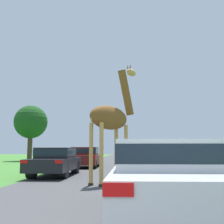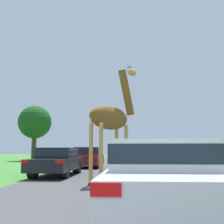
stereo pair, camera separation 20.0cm
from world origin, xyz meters
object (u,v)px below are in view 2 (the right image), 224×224
at_px(car_queue_right, 88,157).
at_px(giraffe_near_road, 112,118).
at_px(car_queue_left, 153,156).
at_px(car_lead_maroon, 160,176).
at_px(car_rear_follower, 57,160).
at_px(car_verge_right, 136,156).
at_px(car_far_ahead, 168,159).
at_px(tree_centre_back, 35,122).

bearing_deg(car_queue_right, giraffe_near_road, -75.41).
bearing_deg(car_queue_right, car_queue_left, 24.76).
height_order(car_lead_maroon, car_rear_follower, car_lead_maroon).
xyz_separation_m(giraffe_near_road, car_rear_follower, (-2.90, 2.99, -1.72)).
bearing_deg(car_queue_left, car_queue_right, -155.24).
relative_size(car_lead_maroon, car_verge_right, 1.01).
relative_size(car_queue_left, car_rear_follower, 0.97).
bearing_deg(car_far_ahead, car_queue_left, 93.88).
bearing_deg(car_queue_right, car_rear_follower, -94.10).
relative_size(giraffe_near_road, car_lead_maroon, 1.11).
bearing_deg(giraffe_near_road, car_queue_left, 115.03).
xyz_separation_m(car_queue_right, car_far_ahead, (5.14, -4.01, -0.02)).
distance_m(car_lead_maroon, car_queue_left, 16.80).
bearing_deg(car_rear_follower, car_lead_maroon, -63.10).
height_order(giraffe_near_road, car_rear_follower, giraffe_near_road).
xyz_separation_m(car_queue_right, car_verge_right, (3.52, 7.40, -0.07)).
bearing_deg(car_far_ahead, tree_centre_back, 130.08).
relative_size(car_queue_left, car_verge_right, 1.05).
bearing_deg(car_queue_left, car_verge_right, 102.97).
relative_size(car_far_ahead, tree_centre_back, 0.67).
distance_m(car_lead_maroon, car_queue_right, 15.06).
distance_m(car_queue_right, tree_centre_back, 14.83).
xyz_separation_m(car_verge_right, car_rear_follower, (-3.98, -13.78, 0.05)).
bearing_deg(car_verge_right, car_rear_follower, -106.10).
distance_m(car_queue_left, tree_centre_back, 16.52).
height_order(giraffe_near_road, car_queue_right, giraffe_near_road).
bearing_deg(car_verge_right, tree_centre_back, 159.31).
relative_size(car_rear_follower, tree_centre_back, 0.73).
distance_m(car_queue_right, car_verge_right, 8.20).
bearing_deg(tree_centre_back, car_rear_follower, -67.01).
relative_size(car_queue_right, tree_centre_back, 0.64).
bearing_deg(tree_centre_back, car_lead_maroon, -65.77).
distance_m(car_lead_maroon, car_rear_follower, 9.21).
distance_m(car_lead_maroon, car_verge_right, 21.99).
bearing_deg(car_far_ahead, car_lead_maroon, -97.72).
relative_size(car_lead_maroon, car_far_ahead, 1.02).
height_order(car_far_ahead, tree_centre_back, tree_centre_back).
bearing_deg(tree_centre_back, giraffe_near_road, -63.38).
relative_size(car_far_ahead, car_verge_right, 1.00).
height_order(giraffe_near_road, car_lead_maroon, giraffe_near_road).
relative_size(car_verge_right, tree_centre_back, 0.67).
bearing_deg(tree_centre_back, car_verge_right, -20.69).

